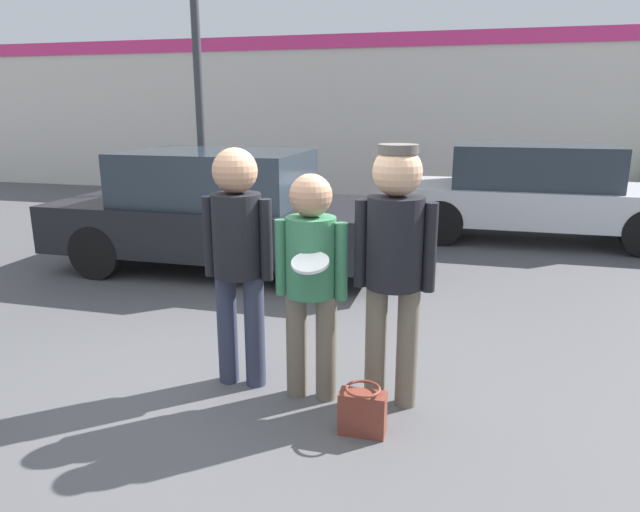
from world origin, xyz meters
TOP-DOWN VIEW (x-y plane):
  - ground_plane at (0.00, 0.00)m, footprint 56.00×56.00m
  - storefront_building at (0.00, 9.53)m, footprint 24.00×0.22m
  - person_left at (-0.28, 0.04)m, footprint 0.53×0.36m
  - person_middle_with_frisbee at (0.28, -0.03)m, footprint 0.52×0.54m
  - person_right at (0.85, 0.02)m, footprint 0.55×0.38m
  - parked_car_near at (-1.74, 3.01)m, footprint 4.27×1.94m
  - parked_car_far at (2.30, 5.77)m, footprint 4.56×1.80m
  - handbag at (0.73, -0.42)m, footprint 0.30×0.23m

SIDE VIEW (x-z plane):
  - ground_plane at x=0.00m, z-range 0.00..0.00m
  - handbag at x=0.73m, z-range -0.01..0.32m
  - parked_car_far at x=2.30m, z-range 0.01..1.49m
  - parked_car_near at x=-1.74m, z-range 0.00..1.50m
  - person_middle_with_frisbee at x=0.28m, z-range 0.15..1.77m
  - person_left at x=-0.28m, z-range 0.18..1.96m
  - person_right at x=0.85m, z-range 0.21..2.02m
  - storefront_building at x=0.00m, z-range 0.03..3.62m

